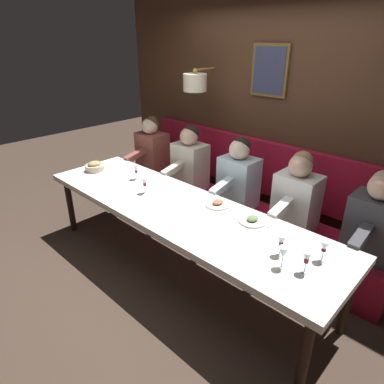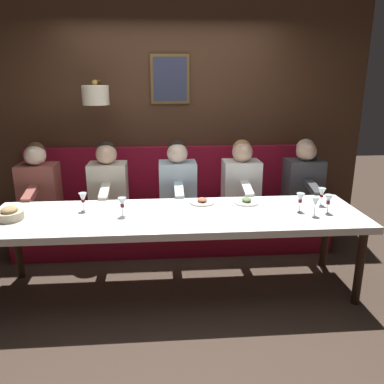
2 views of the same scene
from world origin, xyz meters
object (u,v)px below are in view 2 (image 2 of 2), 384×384
dining_table (177,220)px  diner_far (108,181)px  wine_glass_1 (83,198)px  wine_glass_4 (300,199)px  bread_bowl (10,214)px  diner_nearest (304,177)px  wine_glass_3 (315,202)px  diner_near (241,178)px  wine_glass_5 (322,193)px  diner_middle (178,180)px  wine_glass_2 (328,200)px  wine_glass_0 (122,203)px  diner_farthest (39,183)px

dining_table → diner_far: 1.13m
wine_glass_1 → wine_glass_4: same height
wine_glass_1 → bread_bowl: 0.60m
diner_nearest → wine_glass_3: (-1.01, 0.27, 0.04)m
dining_table → diner_near: diner_near is taller
wine_glass_5 → diner_nearest: bearing=-8.0°
diner_nearest → diner_far: (0.00, 2.15, 0.00)m
wine_glass_3 → diner_nearest: bearing=-15.1°
bread_bowl → diner_middle: bearing=-57.6°
wine_glass_1 → wine_glass_4: 1.92m
dining_table → wine_glass_2: 1.33m
diner_nearest → bread_bowl: 2.98m
wine_glass_0 → wine_glass_4: bearing=-89.8°
diner_far → wine_glass_4: diner_far is taller
wine_glass_2 → bread_bowl: 2.71m
diner_far → wine_glass_5: size_ratio=4.82×
wine_glass_3 → diner_farthest: bearing=68.7°
diner_nearest → wine_glass_2: bearing=172.1°
diner_middle → wine_glass_0: diner_middle is taller
diner_nearest → diner_middle: same height
diner_near → bread_bowl: bearing=113.1°
diner_farthest → bread_bowl: diner_farthest is taller
diner_far → wine_glass_0: (-0.90, -0.23, 0.04)m
diner_nearest → wine_glass_2: size_ratio=4.82×
diner_near → wine_glass_3: 1.10m
wine_glass_0 → wine_glass_2: 1.78m
diner_far → wine_glass_3: 2.13m
diner_nearest → diner_near: (0.00, 0.70, 0.00)m
diner_middle → wine_glass_5: diner_middle is taller
diner_middle → wine_glass_0: (-0.90, 0.51, 0.04)m
diner_far → wine_glass_5: bearing=-110.0°
diner_nearest → diner_middle: bearing=90.0°
diner_middle → diner_far: (0.00, 0.74, 0.00)m
diner_farthest → bread_bowl: 0.91m
wine_glass_0 → wine_glass_3: bearing=-94.1°
diner_middle → wine_glass_3: size_ratio=4.82×
wine_glass_0 → wine_glass_4: (0.01, -1.55, 0.00)m
wine_glass_1 → bread_bowl: size_ratio=0.75×
diner_far → wine_glass_2: (-0.96, -2.02, 0.04)m
wine_glass_1 → diner_middle: bearing=-50.0°
wine_glass_1 → wine_glass_2: bearing=-96.0°
diner_near → wine_glass_0: size_ratio=4.82×
wine_glass_3 → wine_glass_5: 0.32m
wine_glass_1 → wine_glass_5: bearing=-90.4°
diner_nearest → diner_farthest: same height
wine_glass_3 → bread_bowl: 2.57m
wine_glass_5 → bread_bowl: size_ratio=0.75×
diner_middle → wine_glass_4: diner_middle is taller
wine_glass_4 → dining_table: bearing=89.4°
diner_far → diner_nearest: bearing=-90.0°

